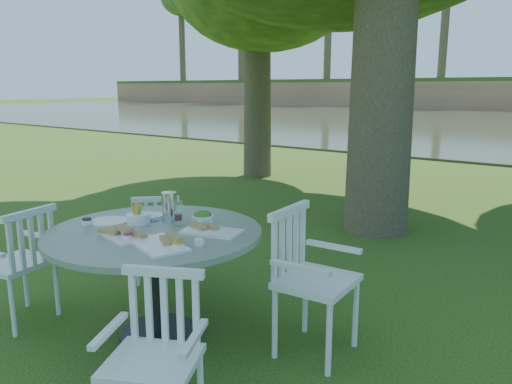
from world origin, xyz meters
The scene contains 7 objects.
ground centered at (0.00, 0.00, 0.00)m, with size 140.00×140.00×0.00m, color #1D3A0C.
table centered at (0.06, -1.04, 0.66)m, with size 1.49×1.49×0.80m.
chair_ne centered at (0.98, -0.56, 0.58)m, with size 0.50×0.53×0.98m.
chair_nw centered at (-0.72, -0.34, 0.48)m, with size 0.57×0.57×0.82m.
chair_sw centered at (-0.88, -1.51, 0.53)m, with size 0.50×0.52×0.90m.
chair_se centered at (0.85, -1.74, 0.51)m, with size 0.57×0.56×0.86m.
tableware centered at (0.05, -0.98, 0.84)m, with size 1.14×0.85×0.22m.
Camera 1 is at (2.64, -3.27, 1.77)m, focal length 35.00 mm.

